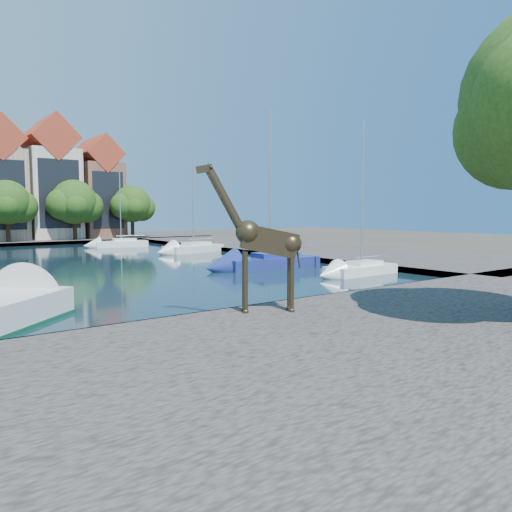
# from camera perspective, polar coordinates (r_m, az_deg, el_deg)

# --- Properties ---
(ground) EXTENTS (160.00, 160.00, 0.00)m
(ground) POSITION_cam_1_polar(r_m,az_deg,el_deg) (19.65, -4.35, -7.50)
(ground) COLOR #38332B
(ground) RESTS_ON ground
(water_basin) EXTENTS (38.00, 50.00, 0.08)m
(water_basin) POSITION_cam_1_polar(r_m,az_deg,el_deg) (41.69, -22.41, -1.07)
(water_basin) COLOR black
(water_basin) RESTS_ON ground
(near_quay) EXTENTS (50.00, 14.00, 0.50)m
(near_quay) POSITION_cam_1_polar(r_m,az_deg,el_deg) (14.38, 11.14, -11.33)
(near_quay) COLOR #554D49
(near_quay) RESTS_ON ground
(right_quay) EXTENTS (14.00, 52.00, 0.50)m
(right_quay) POSITION_cam_1_polar(r_m,az_deg,el_deg) (53.63, 4.38, 0.85)
(right_quay) COLOR #554D49
(right_quay) RESTS_ON ground
(townhouse_east_mid) EXTENTS (6.43, 9.18, 16.65)m
(townhouse_east_mid) POSITION_cam_1_polar(r_m,az_deg,el_deg) (74.67, -22.50, 7.73)
(townhouse_east_mid) COLOR beige
(townhouse_east_mid) RESTS_ON far_quay
(townhouse_east_end) EXTENTS (5.44, 9.18, 14.43)m
(townhouse_east_end) POSITION_cam_1_polar(r_m,az_deg,el_deg) (76.52, -17.72, 7.06)
(townhouse_east_end) COLOR brown
(townhouse_east_end) RESTS_ON far_quay
(far_tree_mid_east) EXTENTS (7.02, 5.40, 7.52)m
(far_tree_mid_east) POSITION_cam_1_polar(r_m,az_deg,el_deg) (67.81, -26.50, 5.36)
(far_tree_mid_east) COLOR #332114
(far_tree_mid_east) RESTS_ON far_quay
(far_tree_east) EXTENTS (7.54, 5.80, 7.84)m
(far_tree_east) POSITION_cam_1_polar(r_m,az_deg,el_deg) (69.73, -19.99, 5.66)
(far_tree_east) COLOR #332114
(far_tree_east) RESTS_ON far_quay
(far_tree_far_east) EXTENTS (6.76, 5.20, 7.36)m
(far_tree_far_east) POSITION_cam_1_polar(r_m,az_deg,el_deg) (72.47, -13.91, 5.66)
(far_tree_far_east) COLOR #332114
(far_tree_far_east) RESTS_ON far_quay
(giraffe_statue) EXTENTS (3.54, 2.26, 5.52)m
(giraffe_statue) POSITION_cam_1_polar(r_m,az_deg,el_deg) (18.73, 0.62, 1.82)
(giraffe_statue) COLOR #332919
(giraffe_statue) RESTS_ON near_quay
(sailboat_right_a) EXTENTS (5.46, 2.03, 10.15)m
(sailboat_right_a) POSITION_cam_1_polar(r_m,az_deg,el_deg) (33.78, 11.91, -1.25)
(sailboat_right_a) COLOR white
(sailboat_right_a) RESTS_ON water_basin
(sailboat_right_b) EXTENTS (7.56, 3.16, 11.61)m
(sailboat_right_b) POSITION_cam_1_polar(r_m,az_deg,el_deg) (36.84, 1.63, -0.44)
(sailboat_right_b) COLOR navy
(sailboat_right_b) RESTS_ON water_basin
(sailboat_right_c) EXTENTS (6.71, 3.51, 9.39)m
(sailboat_right_c) POSITION_cam_1_polar(r_m,az_deg,el_deg) (51.11, -7.14, 1.04)
(sailboat_right_c) COLOR silver
(sailboat_right_c) RESTS_ON water_basin
(sailboat_right_d) EXTENTS (6.15, 3.02, 9.38)m
(sailboat_right_d) POSITION_cam_1_polar(r_m,az_deg,el_deg) (60.35, -15.16, 1.52)
(sailboat_right_d) COLOR white
(sailboat_right_d) RESTS_ON water_basin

